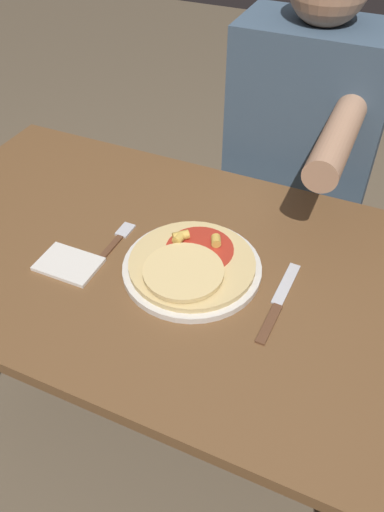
# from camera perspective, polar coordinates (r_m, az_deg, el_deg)

# --- Properties ---
(ground_plane) EXTENTS (8.00, 8.00, 0.00)m
(ground_plane) POSITION_cam_1_polar(r_m,az_deg,el_deg) (1.63, -1.39, -19.66)
(ground_plane) COLOR brown
(dining_table) EXTENTS (1.27, 0.71, 0.74)m
(dining_table) POSITION_cam_1_polar(r_m,az_deg,el_deg) (1.12, -1.91, -4.79)
(dining_table) COLOR brown
(dining_table) RESTS_ON ground_plane
(plate) EXTENTS (0.28, 0.28, 0.01)m
(plate) POSITION_cam_1_polar(r_m,az_deg,el_deg) (1.01, 0.00, -1.38)
(plate) COLOR silver
(plate) RESTS_ON dining_table
(pizza) EXTENTS (0.25, 0.25, 0.04)m
(pizza) POSITION_cam_1_polar(r_m,az_deg,el_deg) (0.99, -0.17, -0.87)
(pizza) COLOR #DBBC7A
(pizza) RESTS_ON plate
(fork) EXTENTS (0.03, 0.18, 0.00)m
(fork) POSITION_cam_1_polar(r_m,az_deg,el_deg) (1.08, -8.98, 1.35)
(fork) COLOR brown
(fork) RESTS_ON dining_table
(knife) EXTENTS (0.03, 0.22, 0.00)m
(knife) POSITION_cam_1_polar(r_m,az_deg,el_deg) (0.96, 9.82, -5.27)
(knife) COLOR brown
(knife) RESTS_ON dining_table
(napkin) EXTENTS (0.12, 0.09, 0.01)m
(napkin) POSITION_cam_1_polar(r_m,az_deg,el_deg) (1.05, -13.91, -0.90)
(napkin) COLOR silver
(napkin) RESTS_ON dining_table
(person_diner) EXTENTS (0.38, 0.52, 1.23)m
(person_diner) POSITION_cam_1_polar(r_m,az_deg,el_deg) (1.42, 12.40, 11.38)
(person_diner) COLOR #2D2D38
(person_diner) RESTS_ON ground_plane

